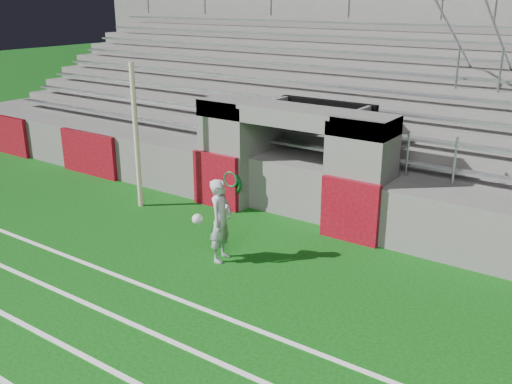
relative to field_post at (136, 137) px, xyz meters
The scene contains 5 objects.
ground 4.27m from the field_post, 29.65° to the right, with size 90.00×90.00×0.00m, color #0B450D.
field_post is the anchor object (origin of this frame).
stadium_structure 6.93m from the field_post, 60.81° to the left, with size 26.00×8.48×5.42m.
goalkeeper_with_ball 3.86m from the field_post, 19.62° to the right, with size 0.71×0.73×1.66m.
hose_coil 2.53m from the field_post, 25.84° to the left, with size 0.54×0.14×0.60m.
Camera 1 is at (6.58, -7.32, 4.95)m, focal length 40.00 mm.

